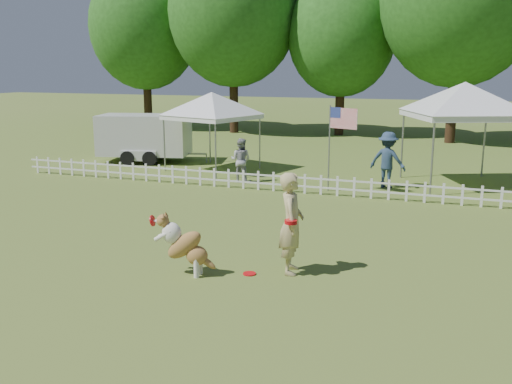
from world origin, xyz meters
TOP-DOWN VIEW (x-y plane):
  - ground at (0.00, 0.00)m, footprint 120.00×120.00m
  - picket_fence at (0.00, 7.00)m, footprint 22.00×0.08m
  - handler at (0.80, 0.36)m, footprint 0.61×0.78m
  - dog at (-0.98, -0.44)m, footprint 1.14×0.50m
  - frisbee_on_turf at (0.12, -0.02)m, footprint 0.30×0.30m
  - canopy_tent_left at (-5.05, 9.76)m, footprint 3.39×3.39m
  - canopy_tent_right at (3.59, 9.89)m, footprint 4.11×4.11m
  - cargo_trailer at (-8.39, 10.52)m, footprint 4.74×2.97m
  - flag_pole at (-0.17, 7.61)m, footprint 0.98×0.46m
  - spectator_a at (-3.23, 8.02)m, footprint 0.71×0.56m
  - spectator_b at (1.46, 8.77)m, footprint 1.26×0.88m
  - tree_far_left at (-15.00, 22.00)m, footprint 6.60×6.60m
  - tree_left at (-9.00, 21.50)m, footprint 7.40×7.40m
  - tree_center_left at (-3.00, 22.50)m, footprint 6.00×6.00m
  - tree_center_right at (3.00, 21.00)m, footprint 7.60×7.60m

SIDE VIEW (x-z plane):
  - ground at x=0.00m, z-range 0.00..0.00m
  - frisbee_on_turf at x=0.12m, z-range 0.00..0.02m
  - picket_fence at x=0.00m, z-range 0.00..0.60m
  - dog at x=-0.98m, z-range 0.00..1.14m
  - spectator_a at x=-3.23m, z-range 0.00..1.46m
  - spectator_b at x=1.46m, z-range 0.00..1.78m
  - handler at x=0.80m, z-range 0.00..1.90m
  - cargo_trailer at x=-8.39m, z-range 0.00..1.94m
  - flag_pole at x=-0.17m, z-range 0.00..2.64m
  - canopy_tent_left at x=-5.05m, z-range 0.00..2.80m
  - canopy_tent_right at x=3.59m, z-range 0.00..3.23m
  - tree_center_left at x=-3.00m, z-range 0.00..9.80m
  - tree_far_left at x=-15.00m, z-range 0.00..11.00m
  - tree_left at x=-9.00m, z-range 0.00..12.00m
  - tree_center_right at x=3.00m, z-range 0.00..12.60m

